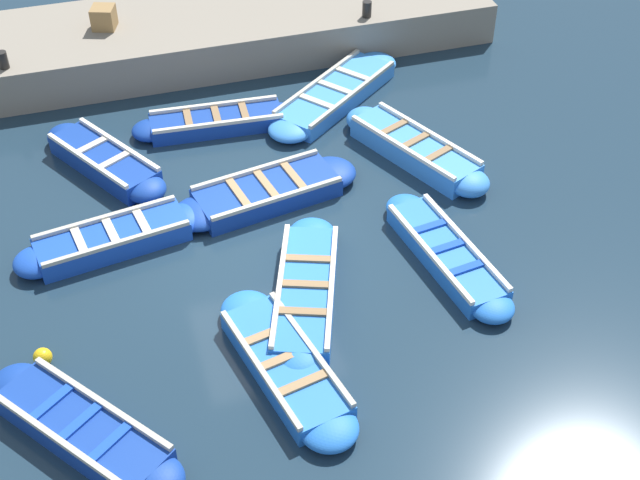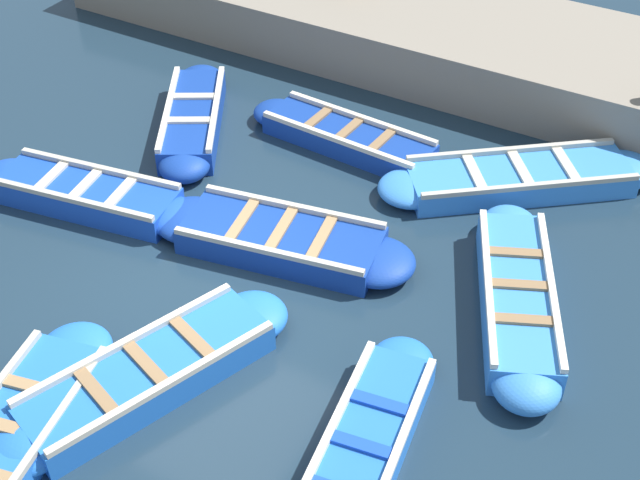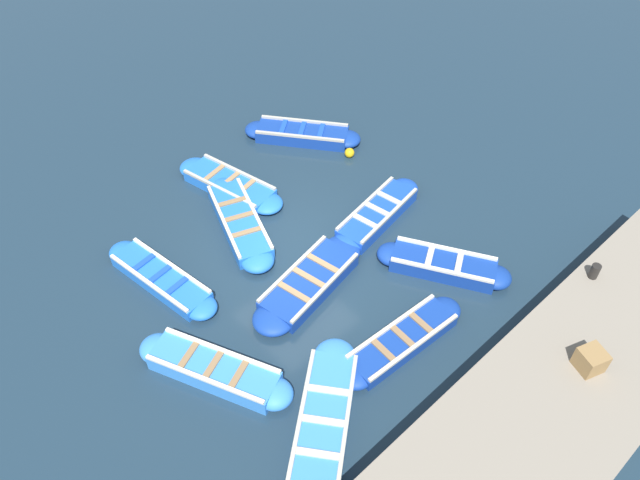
{
  "view_description": "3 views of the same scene",
  "coord_description": "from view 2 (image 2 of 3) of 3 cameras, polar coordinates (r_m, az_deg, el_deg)",
  "views": [
    {
      "loc": [
        -11.2,
        2.3,
        9.86
      ],
      "look_at": [
        -0.71,
        -0.86,
        0.37
      ],
      "focal_mm": 50.0,
      "sensor_mm": 36.0,
      "label": 1
    },
    {
      "loc": [
        -6.29,
        -5.12,
        7.39
      ],
      "look_at": [
        0.99,
        -0.97,
        0.42
      ],
      "focal_mm": 50.0,
      "sensor_mm": 36.0,
      "label": 2
    },
    {
      "loc": [
        7.9,
        -6.43,
        11.13
      ],
      "look_at": [
        0.21,
        0.68,
        0.2
      ],
      "focal_mm": 35.0,
      "sensor_mm": 36.0,
      "label": 3
    }
  ],
  "objects": [
    {
      "name": "boat_outer_right",
      "position": [
        12.43,
        -14.66,
        2.8
      ],
      "size": [
        1.27,
        3.36,
        0.41
      ],
      "color": "#1947B7",
      "rests_on": "ground"
    },
    {
      "name": "ground_plane",
      "position": [
        10.97,
        -7.0,
        -2.96
      ],
      "size": [
        120.0,
        120.0,
        0.0
      ],
      "primitive_type": "plane",
      "color": "#1C303F"
    },
    {
      "name": "boat_near_quay",
      "position": [
        9.65,
        -19.1,
        -11.86
      ],
      "size": [
        3.46,
        1.52,
        0.37
      ],
      "color": "blue",
      "rests_on": "ground"
    },
    {
      "name": "quay_wall",
      "position": [
        15.51,
        7.36,
        12.84
      ],
      "size": [
        2.93,
        13.47,
        0.9
      ],
      "color": "gray",
      "rests_on": "ground"
    },
    {
      "name": "boat_mid_row",
      "position": [
        12.67,
        12.62,
        3.87
      ],
      "size": [
        3.16,
        3.68,
        0.38
      ],
      "color": "#3884E0",
      "rests_on": "ground"
    },
    {
      "name": "boat_centre",
      "position": [
        10.69,
        12.49,
        -3.64
      ],
      "size": [
        3.47,
        2.1,
        0.46
      ],
      "color": "#3884E0",
      "rests_on": "ground"
    },
    {
      "name": "boat_alongside",
      "position": [
        9.81,
        -10.94,
        -8.51
      ],
      "size": [
        3.67,
        2.0,
        0.41
      ],
      "color": "blue",
      "rests_on": "ground"
    },
    {
      "name": "boat_outer_left",
      "position": [
        13.21,
        1.85,
        6.53
      ],
      "size": [
        0.94,
        3.36,
        0.36
      ],
      "color": "navy",
      "rests_on": "ground"
    },
    {
      "name": "boat_end_of_row",
      "position": [
        11.3,
        -2.48,
        0.0
      ],
      "size": [
        1.56,
        3.6,
        0.4
      ],
      "color": "navy",
      "rests_on": "ground"
    },
    {
      "name": "boat_bow_out",
      "position": [
        13.71,
        -8.12,
        7.65
      ],
      "size": [
        3.1,
        2.22,
        0.44
      ],
      "color": "navy",
      "rests_on": "ground"
    },
    {
      "name": "boat_inner_gap",
      "position": [
        9.02,
        2.67,
        -13.6
      ],
      "size": [
        3.45,
        1.19,
        0.37
      ],
      "color": "blue",
      "rests_on": "ground"
    }
  ]
}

